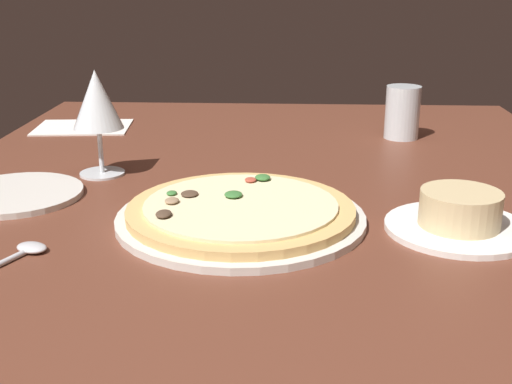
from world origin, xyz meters
TOP-DOWN VIEW (x-y plane):
  - dining_table at (0.00, 0.00)cm, footprint 150.00×110.00cm
  - pizza_main at (7.12, -3.74)cm, footprint 33.35×33.35cm
  - ramekin_on_saucer at (9.13, 24.58)cm, footprint 18.84×18.84cm
  - wine_glass_near at (-13.07, -28.08)cm, footprint 8.07×8.07cm
  - water_glass at (-40.62, 25.14)cm, footprint 6.83×6.83cm
  - side_plate at (-1.20, -37.84)cm, footprint 19.61×19.61cm
  - paper_menu at (-46.11, -41.34)cm, footprint 16.10×20.78cm
  - spoon at (19.42, -28.59)cm, footprint 10.62×6.54cm

SIDE VIEW (x-z plane):
  - dining_table at x=0.00cm, z-range 0.00..4.00cm
  - paper_menu at x=-46.11cm, z-range 4.00..4.30cm
  - side_plate at x=-1.20cm, z-range 4.00..4.90cm
  - spoon at x=19.42cm, z-range 3.96..4.96cm
  - pizza_main at x=7.12cm, z-range 3.53..6.90cm
  - ramekin_on_saucer at x=9.13cm, z-range 3.41..8.80cm
  - water_glass at x=-40.62cm, z-range 3.42..13.85cm
  - wine_glass_near at x=-13.07cm, z-range 7.24..24.43cm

